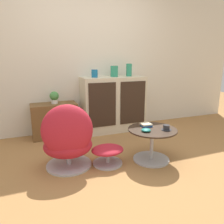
{
  "coord_description": "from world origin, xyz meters",
  "views": [
    {
      "loc": [
        -0.96,
        -2.12,
        1.29
      ],
      "look_at": [
        0.11,
        0.63,
        0.55
      ],
      "focal_mm": 35.0,
      "sensor_mm": 36.0,
      "label": 1
    }
  ],
  "objects_px": {
    "ottoman": "(108,152)",
    "book_stack": "(146,125)",
    "vase_leftmost": "(95,74)",
    "vase_inner_left": "(114,71)",
    "coffee_table": "(152,141)",
    "bowl": "(146,130)",
    "egg_chair": "(68,139)",
    "teacup": "(166,128)",
    "tv_console": "(55,120)",
    "potted_plant": "(54,97)",
    "sideboard": "(113,104)",
    "vase_inner_right": "(129,70)"
  },
  "relations": [
    {
      "from": "vase_inner_left",
      "to": "book_stack",
      "type": "xyz_separation_m",
      "value": [
        -0.03,
        -1.18,
        -0.62
      ]
    },
    {
      "from": "sideboard",
      "to": "vase_leftmost",
      "type": "bearing_deg",
      "value": 179.34
    },
    {
      "from": "teacup",
      "to": "book_stack",
      "type": "relative_size",
      "value": 0.91
    },
    {
      "from": "coffee_table",
      "to": "bowl",
      "type": "distance_m",
      "value": 0.23
    },
    {
      "from": "vase_inner_left",
      "to": "vase_leftmost",
      "type": "bearing_deg",
      "value": 180.0
    },
    {
      "from": "ottoman",
      "to": "book_stack",
      "type": "bearing_deg",
      "value": 1.83
    },
    {
      "from": "book_stack",
      "to": "bowl",
      "type": "relative_size",
      "value": 1.22
    },
    {
      "from": "tv_console",
      "to": "vase_leftmost",
      "type": "height_order",
      "value": "vase_leftmost"
    },
    {
      "from": "vase_inner_left",
      "to": "potted_plant",
      "type": "xyz_separation_m",
      "value": [
        -1.03,
        0.04,
        -0.39
      ]
    },
    {
      "from": "vase_leftmost",
      "to": "vase_inner_left",
      "type": "bearing_deg",
      "value": 0.0
    },
    {
      "from": "tv_console",
      "to": "egg_chair",
      "type": "distance_m",
      "value": 1.17
    },
    {
      "from": "coffee_table",
      "to": "book_stack",
      "type": "bearing_deg",
      "value": 100.91
    },
    {
      "from": "tv_console",
      "to": "ottoman",
      "type": "height_order",
      "value": "tv_console"
    },
    {
      "from": "egg_chair",
      "to": "bowl",
      "type": "xyz_separation_m",
      "value": [
        0.9,
        -0.24,
        0.07
      ]
    },
    {
      "from": "potted_plant",
      "to": "teacup",
      "type": "relative_size",
      "value": 1.57
    },
    {
      "from": "vase_inner_left",
      "to": "teacup",
      "type": "height_order",
      "value": "vase_inner_left"
    },
    {
      "from": "sideboard",
      "to": "vase_inner_right",
      "type": "relative_size",
      "value": 5.03
    },
    {
      "from": "egg_chair",
      "to": "vase_leftmost",
      "type": "bearing_deg",
      "value": 58.88
    },
    {
      "from": "tv_console",
      "to": "potted_plant",
      "type": "bearing_deg",
      "value": 1.35
    },
    {
      "from": "ottoman",
      "to": "potted_plant",
      "type": "bearing_deg",
      "value": 110.28
    },
    {
      "from": "tv_console",
      "to": "bowl",
      "type": "xyz_separation_m",
      "value": [
        0.91,
        -1.4,
        0.16
      ]
    },
    {
      "from": "coffee_table",
      "to": "bowl",
      "type": "height_order",
      "value": "bowl"
    },
    {
      "from": "egg_chair",
      "to": "vase_inner_right",
      "type": "height_order",
      "value": "vase_inner_right"
    },
    {
      "from": "bowl",
      "to": "vase_inner_left",
      "type": "bearing_deg",
      "value": 84.52
    },
    {
      "from": "teacup",
      "to": "egg_chair",
      "type": "bearing_deg",
      "value": 166.68
    },
    {
      "from": "egg_chair",
      "to": "coffee_table",
      "type": "xyz_separation_m",
      "value": [
        1.03,
        -0.18,
        -0.11
      ]
    },
    {
      "from": "egg_chair",
      "to": "ottoman",
      "type": "bearing_deg",
      "value": -9.26
    },
    {
      "from": "tv_console",
      "to": "vase_inner_left",
      "type": "height_order",
      "value": "vase_inner_left"
    },
    {
      "from": "egg_chair",
      "to": "vase_inner_left",
      "type": "distance_m",
      "value": 1.67
    },
    {
      "from": "vase_leftmost",
      "to": "vase_inner_right",
      "type": "relative_size",
      "value": 0.59
    },
    {
      "from": "sideboard",
      "to": "vase_leftmost",
      "type": "xyz_separation_m",
      "value": [
        -0.33,
        0.0,
        0.55
      ]
    },
    {
      "from": "sideboard",
      "to": "potted_plant",
      "type": "relative_size",
      "value": 5.56
    },
    {
      "from": "tv_console",
      "to": "coffee_table",
      "type": "distance_m",
      "value": 1.7
    },
    {
      "from": "bowl",
      "to": "vase_inner_right",
      "type": "bearing_deg",
      "value": 73.18
    },
    {
      "from": "sideboard",
      "to": "teacup",
      "type": "height_order",
      "value": "sideboard"
    },
    {
      "from": "tv_console",
      "to": "book_stack",
      "type": "relative_size",
      "value": 5.2
    },
    {
      "from": "sideboard",
      "to": "tv_console",
      "type": "relative_size",
      "value": 1.52
    },
    {
      "from": "teacup",
      "to": "bowl",
      "type": "xyz_separation_m",
      "value": [
        -0.26,
        0.04,
        -0.01
      ]
    },
    {
      "from": "vase_inner_right",
      "to": "teacup",
      "type": "xyz_separation_m",
      "value": [
        -0.15,
        -1.4,
        -0.63
      ]
    },
    {
      "from": "coffee_table",
      "to": "sideboard",
      "type": "bearing_deg",
      "value": 90.61
    },
    {
      "from": "vase_leftmost",
      "to": "coffee_table",
      "type": "bearing_deg",
      "value": -75.06
    },
    {
      "from": "potted_plant",
      "to": "bowl",
      "type": "xyz_separation_m",
      "value": [
        0.9,
        -1.4,
        -0.23
      ]
    },
    {
      "from": "vase_inner_right",
      "to": "book_stack",
      "type": "bearing_deg",
      "value": -104.68
    },
    {
      "from": "egg_chair",
      "to": "bowl",
      "type": "height_order",
      "value": "egg_chair"
    },
    {
      "from": "vase_leftmost",
      "to": "bowl",
      "type": "distance_m",
      "value": 1.5
    },
    {
      "from": "book_stack",
      "to": "vase_leftmost",
      "type": "bearing_deg",
      "value": 105.34
    },
    {
      "from": "ottoman",
      "to": "coffee_table",
      "type": "height_order",
      "value": "coffee_table"
    },
    {
      "from": "coffee_table",
      "to": "vase_inner_left",
      "type": "relative_size",
      "value": 3.29
    },
    {
      "from": "potted_plant",
      "to": "bowl",
      "type": "relative_size",
      "value": 1.74
    },
    {
      "from": "vase_leftmost",
      "to": "bowl",
      "type": "xyz_separation_m",
      "value": [
        0.22,
        -1.36,
        -0.59
      ]
    }
  ]
}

